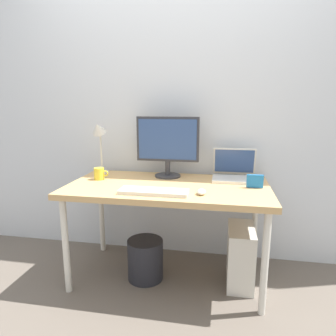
# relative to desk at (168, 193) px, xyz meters

# --- Properties ---
(ground_plane) EXTENTS (6.00, 6.00, 0.00)m
(ground_plane) POSITION_rel_desk_xyz_m (0.00, 0.00, -0.65)
(ground_plane) COLOR #665B51
(back_wall) EXTENTS (4.40, 0.04, 2.60)m
(back_wall) POSITION_rel_desk_xyz_m (0.00, 0.43, 0.65)
(back_wall) COLOR silver
(back_wall) RESTS_ON ground_plane
(desk) EXTENTS (1.41, 0.73, 0.71)m
(desk) POSITION_rel_desk_xyz_m (0.00, 0.00, 0.00)
(desk) COLOR tan
(desk) RESTS_ON ground_plane
(monitor) EXTENTS (0.48, 0.20, 0.46)m
(monitor) POSITION_rel_desk_xyz_m (-0.05, 0.23, 0.32)
(monitor) COLOR #333338
(monitor) RESTS_ON desk
(laptop) EXTENTS (0.32, 0.27, 0.23)m
(laptop) POSITION_rel_desk_xyz_m (0.46, 0.25, 0.12)
(laptop) COLOR silver
(laptop) RESTS_ON desk
(desk_lamp) EXTENTS (0.11, 0.16, 0.43)m
(desk_lamp) POSITION_rel_desk_xyz_m (-0.60, 0.23, 0.37)
(desk_lamp) COLOR silver
(desk_lamp) RESTS_ON desk
(keyboard) EXTENTS (0.44, 0.14, 0.02)m
(keyboard) POSITION_rel_desk_xyz_m (-0.05, -0.23, 0.07)
(keyboard) COLOR silver
(keyboard) RESTS_ON desk
(mouse) EXTENTS (0.06, 0.09, 0.03)m
(mouse) POSITION_rel_desk_xyz_m (0.25, -0.19, 0.08)
(mouse) COLOR silver
(mouse) RESTS_ON desk
(coffee_mug) EXTENTS (0.11, 0.08, 0.09)m
(coffee_mug) POSITION_rel_desk_xyz_m (-0.54, 0.06, 0.10)
(coffee_mug) COLOR yellow
(coffee_mug) RESTS_ON desk
(photo_frame) EXTENTS (0.11, 0.02, 0.09)m
(photo_frame) POSITION_rel_desk_xyz_m (0.59, 0.02, 0.11)
(photo_frame) COLOR #1E72BF
(photo_frame) RESTS_ON desk
(computer_tower) EXTENTS (0.18, 0.36, 0.42)m
(computer_tower) POSITION_rel_desk_xyz_m (0.52, 0.01, -0.44)
(computer_tower) COLOR silver
(computer_tower) RESTS_ON ground_plane
(wastebasket) EXTENTS (0.26, 0.26, 0.30)m
(wastebasket) POSITION_rel_desk_xyz_m (-0.16, -0.06, -0.50)
(wastebasket) COLOR #232328
(wastebasket) RESTS_ON ground_plane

